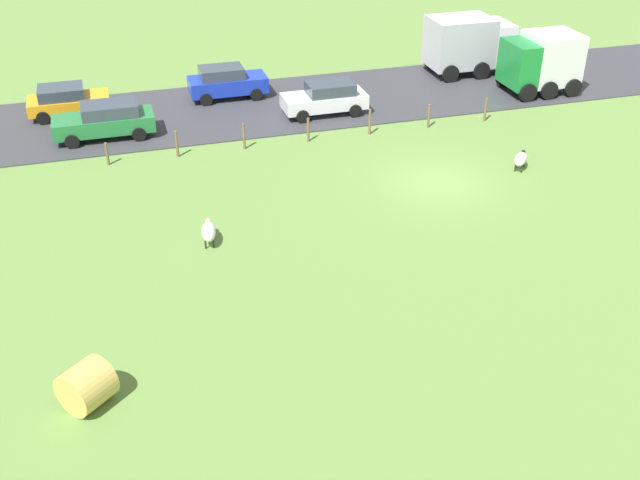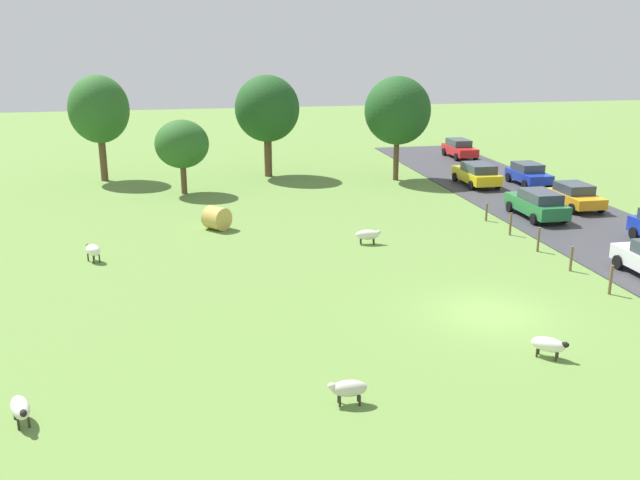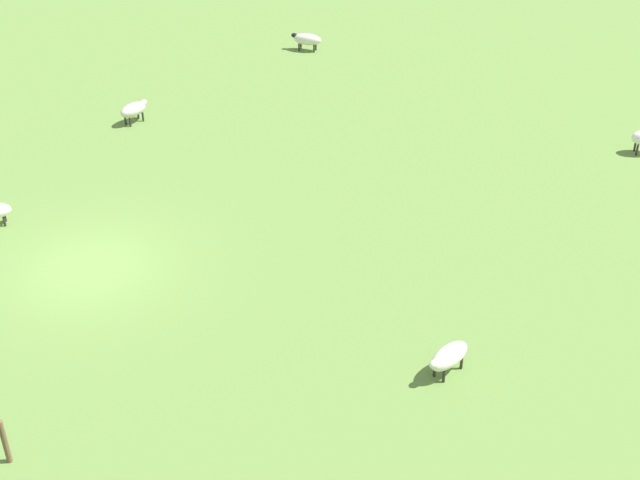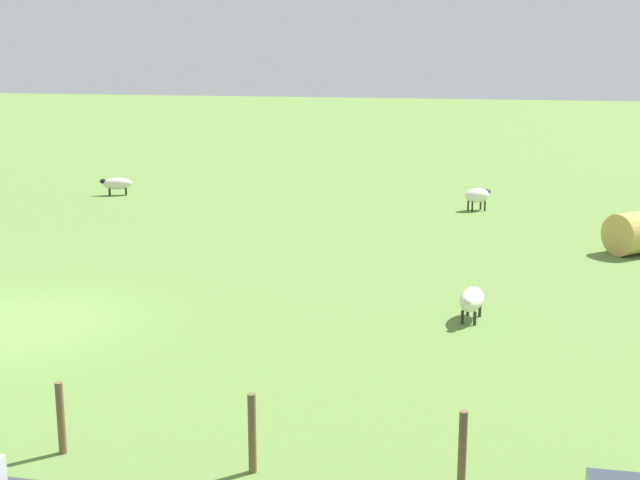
{
  "view_description": "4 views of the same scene",
  "coord_description": "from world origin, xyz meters",
  "px_view_note": "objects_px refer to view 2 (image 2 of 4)",
  "views": [
    {
      "loc": [
        -25.53,
        12.63,
        13.97
      ],
      "look_at": [
        -4.36,
        6.4,
        0.79
      ],
      "focal_mm": 42.14,
      "sensor_mm": 36.0,
      "label": 1
    },
    {
      "loc": [
        -11.32,
        -23.24,
        10.26
      ],
      "look_at": [
        -5.43,
        6.06,
        1.51
      ],
      "focal_mm": 39.56,
      "sensor_mm": 36.0,
      "label": 2
    },
    {
      "loc": [
        12.28,
        17.09,
        14.29
      ],
      "look_at": [
        -3.36,
        5.31,
        1.26
      ],
      "focal_mm": 50.83,
      "sensor_mm": 36.0,
      "label": 3
    },
    {
      "loc": [
        17.0,
        10.35,
        6.17
      ],
      "look_at": [
        -4.6,
        5.93,
        1.15
      ],
      "focal_mm": 49.19,
      "sensor_mm": 36.0,
      "label": 4
    }
  ],
  "objects_px": {
    "sheep_1": "(20,408)",
    "car_5": "(459,148)",
    "sheep_0": "(368,235)",
    "sheep_3": "(549,345)",
    "car_3": "(537,204)",
    "sheep_4": "(93,250)",
    "car_7": "(477,174)",
    "hay_bale_0": "(217,218)",
    "sheep_2": "(349,388)",
    "tree_1": "(99,110)",
    "tree_2": "(398,111)",
    "car_1": "(528,174)",
    "car_4": "(575,196)",
    "tree_4": "(182,144)",
    "tree_0": "(267,109)"
  },
  "relations": [
    {
      "from": "sheep_0",
      "to": "sheep_2",
      "type": "xyz_separation_m",
      "value": [
        -4.75,
        -15.5,
        0.01
      ]
    },
    {
      "from": "car_5",
      "to": "sheep_2",
      "type": "bearing_deg",
      "value": -116.26
    },
    {
      "from": "tree_1",
      "to": "tree_0",
      "type": "bearing_deg",
      "value": -3.23
    },
    {
      "from": "tree_0",
      "to": "tree_4",
      "type": "bearing_deg",
      "value": -141.9
    },
    {
      "from": "sheep_3",
      "to": "car_7",
      "type": "bearing_deg",
      "value": 71.39
    },
    {
      "from": "tree_2",
      "to": "hay_bale_0",
      "type": "bearing_deg",
      "value": -140.79
    },
    {
      "from": "sheep_3",
      "to": "car_4",
      "type": "bearing_deg",
      "value": 57.39
    },
    {
      "from": "sheep_4",
      "to": "car_5",
      "type": "height_order",
      "value": "car_5"
    },
    {
      "from": "sheep_2",
      "to": "sheep_3",
      "type": "relative_size",
      "value": 1.01
    },
    {
      "from": "sheep_0",
      "to": "sheep_3",
      "type": "distance_m",
      "value": 14.05
    },
    {
      "from": "car_3",
      "to": "car_5",
      "type": "bearing_deg",
      "value": 80.15
    },
    {
      "from": "car_1",
      "to": "car_4",
      "type": "xyz_separation_m",
      "value": [
        -0.55,
        -7.03,
        -0.0
      ]
    },
    {
      "from": "tree_1",
      "to": "car_1",
      "type": "xyz_separation_m",
      "value": [
        29.43,
        -7.66,
        -4.27
      ]
    },
    {
      "from": "car_1",
      "to": "car_3",
      "type": "bearing_deg",
      "value": -114.32
    },
    {
      "from": "car_5",
      "to": "tree_4",
      "type": "bearing_deg",
      "value": -157.75
    },
    {
      "from": "hay_bale_0",
      "to": "sheep_0",
      "type": "bearing_deg",
      "value": -30.85
    },
    {
      "from": "sheep_4",
      "to": "car_5",
      "type": "relative_size",
      "value": 0.26
    },
    {
      "from": "sheep_2",
      "to": "car_1",
      "type": "relative_size",
      "value": 0.3
    },
    {
      "from": "sheep_1",
      "to": "tree_1",
      "type": "height_order",
      "value": "tree_1"
    },
    {
      "from": "sheep_1",
      "to": "car_5",
      "type": "bearing_deg",
      "value": 53.52
    },
    {
      "from": "sheep_0",
      "to": "tree_4",
      "type": "xyz_separation_m",
      "value": [
        -8.93,
        13.84,
        2.82
      ]
    },
    {
      "from": "sheep_1",
      "to": "tree_1",
      "type": "bearing_deg",
      "value": 91.32
    },
    {
      "from": "car_7",
      "to": "car_4",
      "type": "bearing_deg",
      "value": -67.41
    },
    {
      "from": "sheep_3",
      "to": "tree_4",
      "type": "relative_size",
      "value": 0.24
    },
    {
      "from": "tree_4",
      "to": "hay_bale_0",
      "type": "bearing_deg",
      "value": -80.36
    },
    {
      "from": "sheep_3",
      "to": "car_1",
      "type": "bearing_deg",
      "value": 64.09
    },
    {
      "from": "sheep_1",
      "to": "car_3",
      "type": "distance_m",
      "value": 30.44
    },
    {
      "from": "sheep_2",
      "to": "sheep_4",
      "type": "relative_size",
      "value": 1.05
    },
    {
      "from": "tree_0",
      "to": "car_1",
      "type": "bearing_deg",
      "value": -21.76
    },
    {
      "from": "sheep_1",
      "to": "car_4",
      "type": "height_order",
      "value": "car_4"
    },
    {
      "from": "tree_0",
      "to": "tree_2",
      "type": "xyz_separation_m",
      "value": [
        8.94,
        -3.29,
        0.02
      ]
    },
    {
      "from": "sheep_2",
      "to": "hay_bale_0",
      "type": "distance_m",
      "value": 20.05
    },
    {
      "from": "sheep_3",
      "to": "sheep_2",
      "type": "bearing_deg",
      "value": -166.94
    },
    {
      "from": "sheep_0",
      "to": "hay_bale_0",
      "type": "distance_m",
      "value": 8.53
    },
    {
      "from": "sheep_3",
      "to": "car_4",
      "type": "xyz_separation_m",
      "value": [
        11.9,
        18.6,
        0.37
      ]
    },
    {
      "from": "sheep_2",
      "to": "hay_bale_0",
      "type": "relative_size",
      "value": 0.94
    },
    {
      "from": "tree_1",
      "to": "car_3",
      "type": "relative_size",
      "value": 1.64
    },
    {
      "from": "sheep_4",
      "to": "sheep_1",
      "type": "bearing_deg",
      "value": -91.67
    },
    {
      "from": "sheep_3",
      "to": "sheep_4",
      "type": "height_order",
      "value": "sheep_4"
    },
    {
      "from": "tree_1",
      "to": "car_7",
      "type": "distance_m",
      "value": 27.08
    },
    {
      "from": "sheep_0",
      "to": "sheep_2",
      "type": "distance_m",
      "value": 16.21
    },
    {
      "from": "sheep_3",
      "to": "hay_bale_0",
      "type": "bearing_deg",
      "value": 118.14
    },
    {
      "from": "car_1",
      "to": "car_3",
      "type": "distance_m",
      "value": 9.6
    },
    {
      "from": "sheep_4",
      "to": "car_5",
      "type": "distance_m",
      "value": 36.51
    },
    {
      "from": "tree_2",
      "to": "tree_4",
      "type": "bearing_deg",
      "value": -173.81
    },
    {
      "from": "tree_1",
      "to": "car_4",
      "type": "height_order",
      "value": "tree_1"
    },
    {
      "from": "car_3",
      "to": "tree_4",
      "type": "bearing_deg",
      "value": 151.44
    },
    {
      "from": "sheep_4",
      "to": "car_7",
      "type": "relative_size",
      "value": 0.24
    },
    {
      "from": "car_3",
      "to": "car_7",
      "type": "relative_size",
      "value": 1.01
    },
    {
      "from": "car_4",
      "to": "tree_1",
      "type": "bearing_deg",
      "value": 153.04
    }
  ]
}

